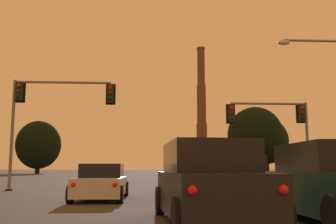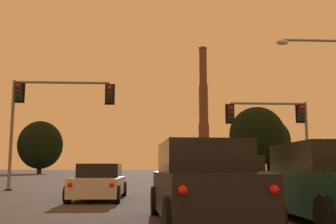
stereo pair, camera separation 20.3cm
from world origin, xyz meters
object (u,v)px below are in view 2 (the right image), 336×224
suv_right_lane_second (327,183)px  traffic_light_overhead_right (279,122)px  pickup_truck_right_lane_front (248,179)px  suv_center_lane_second (202,184)px  smokestack (204,121)px  sedan_left_lane_front (99,183)px  street_lamp (335,94)px  traffic_light_overhead_left (47,105)px

suv_right_lane_second → traffic_light_overhead_right: 15.44m
pickup_truck_right_lane_front → suv_right_lane_second: (0.14, -6.87, 0.09)m
suv_center_lane_second → smokestack: bearing=79.0°
sedan_left_lane_front → street_lamp: 12.24m
smokestack → traffic_light_overhead_right: bearing=-96.2°
pickup_truck_right_lane_front → traffic_light_overhead_left: size_ratio=0.88×
suv_right_lane_second → smokestack: 146.98m
sedan_left_lane_front → traffic_light_overhead_left: (-3.89, 6.39, 4.17)m
pickup_truck_right_lane_front → suv_center_lane_second: size_ratio=1.11×
pickup_truck_right_lane_front → street_lamp: size_ratio=0.71×
suv_right_lane_second → traffic_light_overhead_left: bearing=127.0°
smokestack → suv_center_lane_second: bearing=-98.3°
suv_center_lane_second → suv_right_lane_second: (3.04, 0.25, 0.00)m
sedan_left_lane_front → traffic_light_overhead_right: (10.12, 7.55, 3.42)m
traffic_light_overhead_left → smokestack: size_ratio=0.13×
pickup_truck_right_lane_front → suv_center_lane_second: 7.70m
traffic_light_overhead_right → street_lamp: 5.36m
street_lamp → pickup_truck_right_lane_front: bearing=-153.7°
pickup_truck_right_lane_front → traffic_light_overhead_right: bearing=61.4°
suv_center_lane_second → street_lamp: (8.05, 9.67, 3.98)m
suv_center_lane_second → smokestack: (21.09, 144.92, 18.70)m
smokestack → pickup_truck_right_lane_front: bearing=-97.5°
sedan_left_lane_front → pickup_truck_right_lane_front: pickup_truck_right_lane_front is taller
pickup_truck_right_lane_front → traffic_light_overhead_right: 9.31m
traffic_light_overhead_left → smokestack: bearing=77.9°
street_lamp → traffic_light_overhead_right: bearing=102.2°
suv_center_lane_second → traffic_light_overhead_right: (6.93, 14.85, 3.19)m
sedan_left_lane_front → street_lamp: street_lamp is taller
suv_center_lane_second → traffic_light_overhead_left: bearing=114.6°
suv_right_lane_second → traffic_light_overhead_right: (3.89, 14.60, 3.19)m
traffic_light_overhead_right → smokestack: bearing=83.8°
sedan_left_lane_front → traffic_light_overhead_right: traffic_light_overhead_right is taller
pickup_truck_right_lane_front → street_lamp: street_lamp is taller
pickup_truck_right_lane_front → traffic_light_overhead_right: (4.03, 7.72, 3.29)m
traffic_light_overhead_left → street_lamp: 15.65m
suv_center_lane_second → suv_right_lane_second: same height
street_lamp → smokestack: 136.67m
traffic_light_overhead_left → smokestack: 135.04m
sedan_left_lane_front → pickup_truck_right_lane_front: size_ratio=0.85×
sedan_left_lane_front → street_lamp: (11.24, 2.37, 4.21)m
traffic_light_overhead_left → traffic_light_overhead_right: traffic_light_overhead_left is taller
suv_center_lane_second → smokestack: 147.63m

